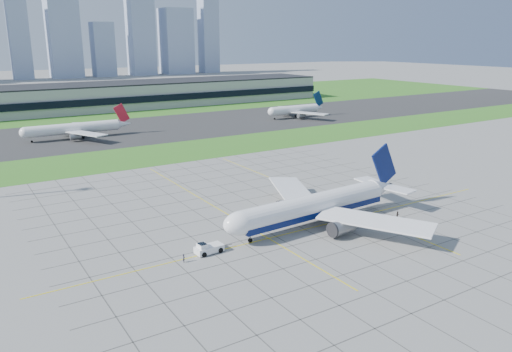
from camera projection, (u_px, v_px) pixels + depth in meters
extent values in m
plane|color=gray|center=(299.00, 227.00, 115.89)|extent=(1400.00, 1400.00, 0.00)
cube|color=#367521|center=(156.00, 154.00, 189.34)|extent=(700.00, 35.00, 0.04)
cube|color=#383838|center=(113.00, 132.00, 234.23)|extent=(700.00, 75.00, 0.04)
cube|color=#367521|center=(63.00, 107.00, 324.01)|extent=(700.00, 145.00, 0.04)
cube|color=#474744|center=(77.00, 258.00, 99.38)|extent=(0.18, 130.00, 0.02)
cube|color=#474744|center=(116.00, 249.00, 103.49)|extent=(0.18, 130.00, 0.02)
cube|color=#474744|center=(153.00, 241.00, 107.60)|extent=(0.18, 130.00, 0.02)
cube|color=#474744|center=(187.00, 234.00, 111.71)|extent=(0.18, 130.00, 0.02)
cube|color=#474744|center=(218.00, 227.00, 115.82)|extent=(0.18, 130.00, 0.02)
cube|color=#474744|center=(248.00, 220.00, 119.94)|extent=(0.18, 130.00, 0.02)
cube|color=#474744|center=(275.00, 214.00, 124.05)|extent=(0.18, 130.00, 0.02)
cube|color=#474744|center=(301.00, 209.00, 128.16)|extent=(0.18, 130.00, 0.02)
cube|color=#474744|center=(325.00, 204.00, 132.27)|extent=(0.18, 130.00, 0.02)
cube|color=#474744|center=(348.00, 199.00, 136.39)|extent=(0.18, 130.00, 0.02)
cube|color=#474744|center=(369.00, 194.00, 140.50)|extent=(0.18, 130.00, 0.02)
cube|color=#474744|center=(389.00, 190.00, 144.61)|extent=(0.18, 130.00, 0.02)
cube|color=#474744|center=(408.00, 185.00, 148.72)|extent=(0.18, 130.00, 0.02)
cube|color=#474744|center=(444.00, 300.00, 83.24)|extent=(110.00, 0.18, 0.02)
cube|color=#474744|center=(407.00, 281.00, 89.77)|extent=(110.00, 0.18, 0.02)
cube|color=#474744|center=(374.00, 265.00, 96.30)|extent=(110.00, 0.18, 0.02)
cube|color=#474744|center=(346.00, 250.00, 102.83)|extent=(110.00, 0.18, 0.02)
cube|color=#474744|center=(321.00, 238.00, 109.36)|extent=(110.00, 0.18, 0.02)
cube|color=#474744|center=(299.00, 227.00, 115.89)|extent=(110.00, 0.18, 0.02)
cube|color=#474744|center=(280.00, 217.00, 122.42)|extent=(110.00, 0.18, 0.02)
cube|color=#474744|center=(262.00, 208.00, 128.95)|extent=(110.00, 0.18, 0.02)
cube|color=#474744|center=(246.00, 200.00, 135.48)|extent=(110.00, 0.18, 0.02)
cube|color=#474744|center=(232.00, 192.00, 142.00)|extent=(110.00, 0.18, 0.02)
cube|color=#474744|center=(218.00, 186.00, 148.53)|extent=(110.00, 0.18, 0.02)
cube|color=#474744|center=(206.00, 179.00, 155.06)|extent=(110.00, 0.18, 0.02)
cube|color=#474744|center=(195.00, 174.00, 161.59)|extent=(110.00, 0.18, 0.02)
cube|color=#474744|center=(185.00, 169.00, 168.12)|extent=(110.00, 0.18, 0.02)
cube|color=yellow|center=(305.00, 229.00, 114.25)|extent=(120.00, 0.25, 0.03)
cube|color=yellow|center=(221.00, 210.00, 127.07)|extent=(0.25, 100.00, 0.03)
cube|color=yellow|center=(308.00, 193.00, 141.46)|extent=(0.25, 100.00, 0.03)
cube|color=#B7B7B2|center=(135.00, 95.00, 322.19)|extent=(260.00, 42.00, 15.00)
cube|color=black|center=(146.00, 99.00, 304.78)|extent=(260.00, 1.00, 4.00)
cube|color=black|center=(134.00, 83.00, 320.11)|extent=(260.00, 42.00, 0.80)
cube|color=#92A1C0|center=(19.00, 38.00, 535.88)|extent=(20.00, 18.00, 88.00)
cube|color=#92A1C0|center=(61.00, 9.00, 551.34)|extent=(33.00, 29.70, 150.00)
cube|color=#92A1C0|center=(103.00, 49.00, 585.06)|extent=(24.00, 21.60, 62.00)
cube|color=#92A1C0|center=(140.00, 21.00, 600.51)|extent=(29.00, 26.10, 128.00)
cube|color=#92A1C0|center=(176.00, 41.00, 630.49)|extent=(36.00, 32.40, 80.00)
cube|color=#92A1C0|center=(208.00, 31.00, 650.84)|extent=(22.00, 19.80, 105.00)
cylinder|color=white|center=(314.00, 205.00, 115.82)|extent=(40.72, 7.59, 5.28)
cube|color=#07134A|center=(314.00, 212.00, 116.26)|extent=(40.70, 7.24, 1.41)
ellipsoid|color=white|center=(242.00, 223.00, 104.48)|extent=(8.74, 5.76, 5.28)
cube|color=black|center=(234.00, 223.00, 103.28)|extent=(2.09, 2.92, 0.53)
cone|color=white|center=(381.00, 187.00, 128.81)|extent=(7.32, 5.41, 5.02)
cube|color=#07134A|center=(384.00, 165.00, 127.50)|extent=(9.61, 0.99, 11.23)
cube|color=white|center=(293.00, 190.00, 130.07)|extent=(16.83, 25.79, 0.85)
cube|color=white|center=(376.00, 221.00, 107.95)|extent=(18.97, 25.37, 0.85)
cylinder|color=slate|center=(289.00, 205.00, 123.77)|extent=(5.90, 3.67, 3.34)
cylinder|color=slate|center=(342.00, 227.00, 109.26)|extent=(5.90, 3.67, 3.34)
cylinder|color=gray|center=(250.00, 237.00, 106.71)|extent=(0.33, 0.33, 2.29)
cylinder|color=black|center=(250.00, 240.00, 106.89)|extent=(0.99, 0.49, 0.97)
cylinder|color=black|center=(319.00, 216.00, 121.64)|extent=(1.20, 1.12, 1.14)
cylinder|color=black|center=(335.00, 222.00, 117.22)|extent=(1.20, 1.12, 1.14)
cube|color=white|center=(209.00, 249.00, 101.55)|extent=(5.91, 3.02, 1.34)
cube|color=white|center=(202.00, 246.00, 100.44)|extent=(1.85, 2.21, 1.06)
cube|color=black|center=(202.00, 245.00, 100.39)|extent=(1.64, 2.01, 0.67)
cube|color=gray|center=(226.00, 245.00, 103.94)|extent=(2.89, 0.34, 0.17)
cylinder|color=black|center=(198.00, 251.00, 101.55)|extent=(1.08, 0.54, 1.06)
cylinder|color=black|center=(204.00, 255.00, 99.58)|extent=(1.08, 0.54, 1.06)
cylinder|color=black|center=(214.00, 246.00, 103.70)|extent=(1.08, 0.54, 1.06)
cylinder|color=black|center=(220.00, 250.00, 101.74)|extent=(1.08, 0.54, 1.06)
imported|color=black|center=(184.00, 258.00, 97.15)|extent=(0.65, 0.75, 1.74)
imported|color=black|center=(398.00, 215.00, 121.11)|extent=(0.97, 0.81, 1.78)
cylinder|color=white|center=(73.00, 128.00, 218.38)|extent=(39.17, 4.80, 4.80)
cube|color=red|center=(122.00, 113.00, 228.25)|extent=(7.46, 0.40, 9.15)
cube|color=white|center=(74.00, 126.00, 228.97)|extent=(13.89, 20.66, 0.40)
cube|color=white|center=(86.00, 133.00, 211.01)|extent=(13.89, 20.66, 0.40)
cylinder|color=black|center=(81.00, 136.00, 222.91)|extent=(1.00, 1.00, 1.00)
cylinder|color=black|center=(83.00, 137.00, 219.32)|extent=(1.00, 1.00, 1.00)
cylinder|color=white|center=(295.00, 110.00, 276.93)|extent=(30.09, 4.80, 4.80)
cube|color=#072249|center=(318.00, 99.00, 284.20)|extent=(7.46, 0.40, 9.15)
cube|color=white|center=(286.00, 109.00, 287.19)|extent=(13.89, 20.66, 0.40)
cube|color=white|center=(310.00, 113.00, 269.24)|extent=(13.89, 20.66, 0.40)
cylinder|color=black|center=(296.00, 116.00, 281.07)|extent=(1.00, 1.00, 1.00)
cylinder|color=black|center=(300.00, 117.00, 277.48)|extent=(1.00, 1.00, 1.00)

